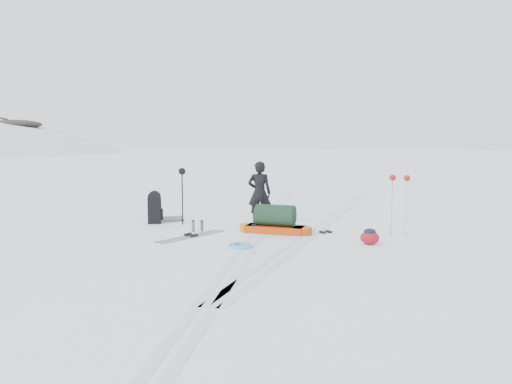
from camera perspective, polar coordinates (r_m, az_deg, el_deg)
ground at (r=11.28m, az=0.15°, el=-4.96°), size 200.00×200.00×0.00m
ski_tracks at (r=12.02m, az=3.88°, el=-4.26°), size 3.38×17.97×0.01m
skier at (r=12.56m, az=0.40°, el=-0.12°), size 0.62×0.43×1.61m
pulk_sled at (r=11.52m, az=2.22°, el=-3.45°), size 1.76×0.71×0.66m
expedition_rucksack at (r=13.06m, az=-11.26°, el=-1.83°), size 0.77×0.77×0.84m
ski_poles_black at (r=12.68m, az=-8.44°, el=1.57°), size 0.18×0.21×1.44m
ski_poles_silver at (r=11.30m, az=16.09°, el=0.77°), size 0.44×0.18×1.39m
touring_skis_grey at (r=11.19m, az=-7.44°, el=-5.01°), size 1.09×1.80×0.07m
touring_skis_white at (r=11.57m, az=7.95°, el=-4.66°), size 1.36×1.50×0.06m
rope_coil at (r=10.08m, az=-1.78°, el=-6.11°), size 0.64×0.64×0.06m
small_daypack at (r=10.52m, az=12.87°, el=-5.01°), size 0.45×0.38×0.33m
thermos_pair at (r=11.76m, az=-6.71°, el=-3.88°), size 0.25×0.21×0.28m
stuff_sack at (r=11.65m, az=-0.01°, el=-4.09°), size 0.36×0.29×0.20m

